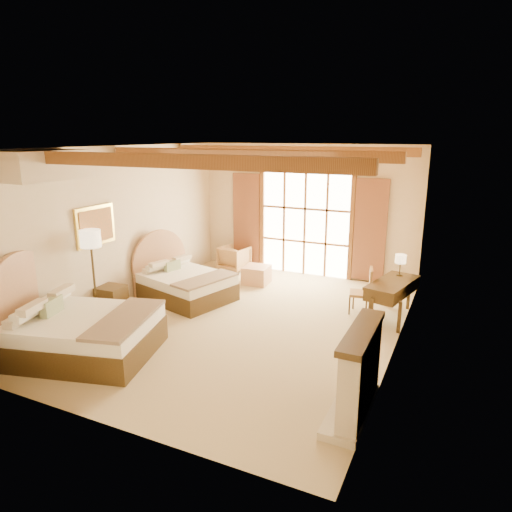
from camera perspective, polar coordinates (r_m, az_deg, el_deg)
The scene contains 19 objects.
floor at distance 8.65m, azimuth -1.67°, elevation -8.26°, with size 7.00×7.00×0.00m, color tan.
wall_back at distance 11.33m, azimuth 6.27°, elevation 5.68°, with size 5.50×5.50×0.00m, color beige.
wall_left at distance 9.68m, azimuth -16.47°, elevation 3.58°, with size 7.00×7.00×0.00m, color beige.
wall_right at distance 7.37m, azimuth 17.72°, elevation 0.03°, with size 7.00×7.00×0.00m, color beige.
ceiling at distance 7.95m, azimuth -1.85°, elevation 13.45°, with size 7.00×7.00×0.00m, color #B67B38.
ceiling_beams at distance 7.96m, azimuth -1.84°, elevation 12.59°, with size 5.39×4.60×0.18m, color brown, non-canonical shape.
french_doors at distance 11.34m, azimuth 6.12°, elevation 3.89°, with size 3.95×0.08×2.60m.
fireplace at distance 5.94m, azimuth 12.64°, elevation -14.61°, with size 0.46×1.40×1.16m.
painting at distance 9.09m, azimuth -19.42°, elevation 3.59°, with size 0.06×0.95×0.75m.
canopy_valance at distance 7.88m, azimuth -24.96°, elevation 10.26°, with size 0.70×1.40×0.45m, color beige.
bed_near at distance 7.90m, azimuth -21.65°, elevation -8.29°, with size 2.56×2.13×1.43m.
bed_far at distance 9.89m, azimuth -9.41°, elevation -3.18°, with size 2.19×1.83×1.21m.
nightstand at distance 9.36m, azimuth -17.57°, elevation -5.29°, with size 0.47×0.47×0.56m, color #49361C.
floor_lamp at distance 8.75m, azimuth -19.95°, elevation 1.38°, with size 0.37×0.37×1.75m.
armchair at distance 11.81m, azimuth -2.74°, elevation -0.26°, with size 0.67×0.69×0.62m, color #A17544.
ottoman at distance 10.75m, azimuth 0.06°, elevation -2.36°, with size 0.57×0.57×0.42m, color tan.
desk at distance 9.07m, azimuth 16.57°, elevation -5.10°, with size 0.88×1.47×0.74m.
desk_chair at distance 9.19m, azimuth 13.00°, elevation -5.31°, with size 0.49×0.48×0.92m.
desk_lamp at distance 9.28m, azimuth 17.63°, elevation -0.45°, with size 0.21×0.21×0.42m.
Camera 1 is at (3.59, -7.09, 3.41)m, focal length 32.00 mm.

